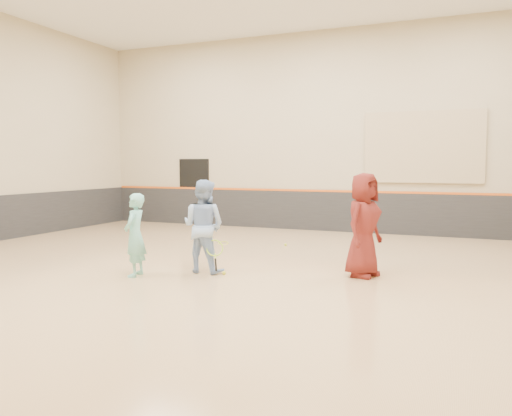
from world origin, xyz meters
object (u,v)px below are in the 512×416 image
at_px(instructor, 203,226).
at_px(young_man, 363,225).
at_px(spare_racket, 223,241).
at_px(girl, 135,235).

bearing_deg(instructor, young_man, -162.43).
distance_m(young_man, spare_racket, 4.70).
bearing_deg(spare_racket, instructor, -70.31).
distance_m(instructor, spare_racket, 3.43).
xyz_separation_m(girl, instructor, (0.97, 0.79, 0.12)).
bearing_deg(girl, young_man, 99.52).
bearing_deg(spare_racket, girl, -87.77).
height_order(girl, instructor, instructor).
relative_size(young_man, spare_racket, 3.10).
xyz_separation_m(instructor, spare_racket, (-1.12, 3.14, -0.80)).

